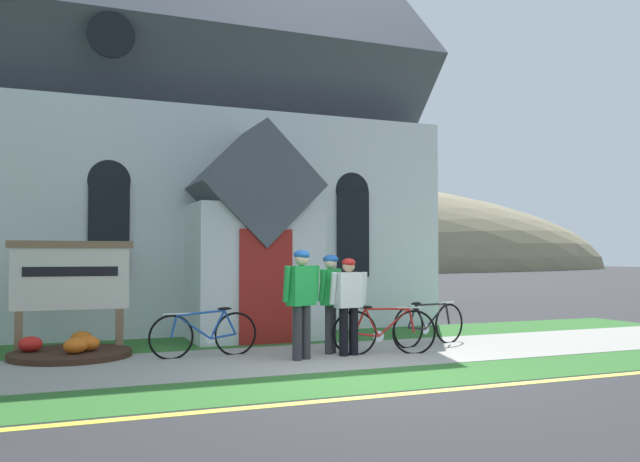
{
  "coord_description": "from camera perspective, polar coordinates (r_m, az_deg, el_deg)",
  "views": [
    {
      "loc": [
        -3.91,
        -8.27,
        1.63
      ],
      "look_at": [
        1.02,
        3.88,
        2.1
      ],
      "focal_mm": 37.14,
      "sensor_mm": 36.0,
      "label": 1
    }
  ],
  "objects": [
    {
      "name": "cyclist_in_blue_jersey",
      "position": [
        10.95,
        0.92,
        -5.63
      ],
      "size": [
        0.53,
        0.52,
        1.63
      ],
      "color": "#2D2D33",
      "rests_on": "ground"
    },
    {
      "name": "sidewalk_slab",
      "position": [
        10.04,
        -16.42,
        -11.29
      ],
      "size": [
        32.0,
        2.74,
        0.01
      ],
      "primitive_type": "cube",
      "color": "#99968E",
      "rests_on": "ground"
    },
    {
      "name": "bicycle_blue",
      "position": [
        12.16,
        9.38,
        -7.92
      ],
      "size": [
        1.75,
        0.53,
        0.81
      ],
      "color": "black",
      "rests_on": "ground"
    },
    {
      "name": "curb_paint_stripe",
      "position": [
        7.11,
        -13.95,
        -15.22
      ],
      "size": [
        28.0,
        0.16,
        0.01
      ],
      "primitive_type": "cube",
      "color": "yellow",
      "rests_on": "ground"
    },
    {
      "name": "church_sign",
      "position": [
        11.77,
        -20.67,
        -3.91
      ],
      "size": [
        1.99,
        0.18,
        1.86
      ],
      "color": "#7F6047",
      "rests_on": "ground"
    },
    {
      "name": "distant_hill",
      "position": [
        69.46,
        -9.41,
        -3.39
      ],
      "size": [
        100.2,
        36.62,
        20.76
      ],
      "primitive_type": "ellipsoid",
      "color": "#847A5B",
      "rests_on": "ground"
    },
    {
      "name": "ground",
      "position": [
        12.98,
        -4.42,
        -9.27
      ],
      "size": [
        140.0,
        140.0,
        0.0
      ],
      "primitive_type": "plane",
      "color": "#2B2B2D"
    },
    {
      "name": "church_building",
      "position": [
        18.08,
        -20.05,
        7.59
      ],
      "size": [
        15.16,
        11.64,
        13.27
      ],
      "color": "silver",
      "rests_on": "ground"
    },
    {
      "name": "roadside_conifer",
      "position": [
        21.07,
        4.5,
        5.3
      ],
      "size": [
        3.85,
        3.85,
        6.86
      ],
      "color": "#4C3823",
      "rests_on": "ground"
    },
    {
      "name": "bicycle_green",
      "position": [
        10.83,
        -9.92,
        -8.72
      ],
      "size": [
        1.76,
        0.13,
        0.8
      ],
      "color": "black",
      "rests_on": "ground"
    },
    {
      "name": "grass_verge",
      "position": [
        7.98,
        -14.88,
        -13.75
      ],
      "size": [
        32.0,
        1.49,
        0.01
      ],
      "primitive_type": "cube",
      "color": "#2D6628",
      "rests_on": "ground"
    },
    {
      "name": "cyclist_in_orange_jersey",
      "position": [
        10.3,
        -1.59,
        -5.55
      ],
      "size": [
        0.64,
        0.38,
        1.7
      ],
      "color": "#2D2D33",
      "rests_on": "ground"
    },
    {
      "name": "bicycle_red",
      "position": [
        10.98,
        5.54,
        -8.58
      ],
      "size": [
        1.68,
        0.47,
        0.82
      ],
      "color": "black",
      "rests_on": "ground"
    },
    {
      "name": "flower_bed",
      "position": [
        11.4,
        -20.72,
        -9.67
      ],
      "size": [
        1.89,
        1.89,
        0.34
      ],
      "color": "#382319",
      "rests_on": "ground"
    },
    {
      "name": "church_lawn",
      "position": [
        12.37,
        -17.51,
        -9.52
      ],
      "size": [
        24.0,
        1.97,
        0.01
      ],
      "primitive_type": "cube",
      "color": "#2D6628",
      "rests_on": "ground"
    },
    {
      "name": "cyclist_in_red_jersey",
      "position": [
        10.73,
        2.48,
        -5.92
      ],
      "size": [
        0.63,
        0.28,
        1.57
      ],
      "color": "black",
      "rests_on": "ground"
    }
  ]
}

